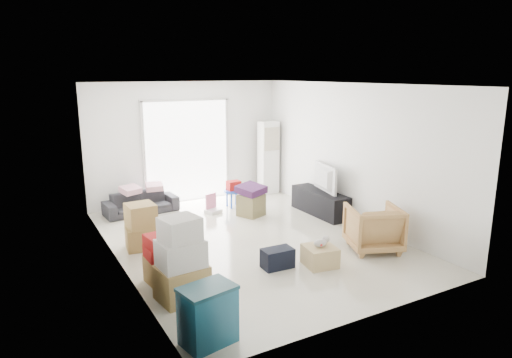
{
  "coord_description": "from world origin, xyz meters",
  "views": [
    {
      "loc": [
        -3.62,
        -6.7,
        2.89
      ],
      "look_at": [
        0.24,
        0.2,
        1.04
      ],
      "focal_mm": 32.0,
      "sensor_mm": 36.0,
      "label": 1
    }
  ],
  "objects_px": {
    "television": "(321,188)",
    "kids_table": "(234,189)",
    "armchair": "(374,226)",
    "storage_bins": "(208,315)",
    "ottoman": "(251,205)",
    "sofa": "(141,200)",
    "wood_crate": "(320,256)",
    "tv_console": "(320,203)",
    "ac_tower": "(268,158)"
  },
  "relations": [
    {
      "from": "kids_table",
      "to": "wood_crate",
      "type": "distance_m",
      "value": 3.48
    },
    {
      "from": "armchair",
      "to": "wood_crate",
      "type": "xyz_separation_m",
      "value": [
        -1.17,
        -0.09,
        -0.26
      ]
    },
    {
      "from": "television",
      "to": "kids_table",
      "type": "bearing_deg",
      "value": 57.12
    },
    {
      "from": "armchair",
      "to": "storage_bins",
      "type": "relative_size",
      "value": 1.25
    },
    {
      "from": "armchair",
      "to": "storage_bins",
      "type": "distance_m",
      "value": 3.66
    },
    {
      "from": "storage_bins",
      "to": "ottoman",
      "type": "xyz_separation_m",
      "value": [
        2.59,
        3.78,
        -0.11
      ]
    },
    {
      "from": "television",
      "to": "wood_crate",
      "type": "xyz_separation_m",
      "value": [
        -1.59,
        -2.11,
        -0.4
      ]
    },
    {
      "from": "television",
      "to": "storage_bins",
      "type": "bearing_deg",
      "value": 141.37
    },
    {
      "from": "ottoman",
      "to": "armchair",
      "type": "bearing_deg",
      "value": -71.32
    },
    {
      "from": "television",
      "to": "armchair",
      "type": "bearing_deg",
      "value": -179.66
    },
    {
      "from": "kids_table",
      "to": "wood_crate",
      "type": "bearing_deg",
      "value": -94.14
    },
    {
      "from": "ac_tower",
      "to": "wood_crate",
      "type": "height_order",
      "value": "ac_tower"
    },
    {
      "from": "wood_crate",
      "to": "television",
      "type": "bearing_deg",
      "value": 53.0
    },
    {
      "from": "ac_tower",
      "to": "tv_console",
      "type": "xyz_separation_m",
      "value": [
        0.05,
        -2.03,
        -0.63
      ]
    },
    {
      "from": "wood_crate",
      "to": "armchair",
      "type": "bearing_deg",
      "value": 4.6
    },
    {
      "from": "television",
      "to": "kids_table",
      "type": "height_order",
      "value": "television"
    },
    {
      "from": "television",
      "to": "tv_console",
      "type": "bearing_deg",
      "value": 0.0
    },
    {
      "from": "ac_tower",
      "to": "sofa",
      "type": "relative_size",
      "value": 1.16
    },
    {
      "from": "tv_console",
      "to": "sofa",
      "type": "distance_m",
      "value": 3.75
    },
    {
      "from": "sofa",
      "to": "ottoman",
      "type": "relative_size",
      "value": 3.37
    },
    {
      "from": "armchair",
      "to": "ottoman",
      "type": "distance_m",
      "value": 2.77
    },
    {
      "from": "ottoman",
      "to": "wood_crate",
      "type": "bearing_deg",
      "value": -95.88
    },
    {
      "from": "tv_console",
      "to": "armchair",
      "type": "xyz_separation_m",
      "value": [
        -0.43,
        -2.02,
        0.17
      ]
    },
    {
      "from": "ottoman",
      "to": "storage_bins",
      "type": "bearing_deg",
      "value": -124.44
    },
    {
      "from": "sofa",
      "to": "storage_bins",
      "type": "relative_size",
      "value": 2.26
    },
    {
      "from": "ac_tower",
      "to": "kids_table",
      "type": "height_order",
      "value": "ac_tower"
    },
    {
      "from": "armchair",
      "to": "sofa",
      "type": "bearing_deg",
      "value": -31.98
    },
    {
      "from": "ac_tower",
      "to": "wood_crate",
      "type": "relative_size",
      "value": 3.83
    },
    {
      "from": "television",
      "to": "ottoman",
      "type": "height_order",
      "value": "television"
    },
    {
      "from": "ac_tower",
      "to": "ottoman",
      "type": "height_order",
      "value": "ac_tower"
    },
    {
      "from": "ac_tower",
      "to": "kids_table",
      "type": "xyz_separation_m",
      "value": [
        -1.29,
        -0.69,
        -0.46
      ]
    },
    {
      "from": "tv_console",
      "to": "television",
      "type": "relative_size",
      "value": 1.53
    },
    {
      "from": "tv_console",
      "to": "sofa",
      "type": "relative_size",
      "value": 0.98
    },
    {
      "from": "sofa",
      "to": "ottoman",
      "type": "distance_m",
      "value": 2.32
    },
    {
      "from": "wood_crate",
      "to": "kids_table",
      "type": "bearing_deg",
      "value": 85.86
    },
    {
      "from": "ac_tower",
      "to": "armchair",
      "type": "height_order",
      "value": "ac_tower"
    },
    {
      "from": "tv_console",
      "to": "storage_bins",
      "type": "xyz_separation_m",
      "value": [
        -3.9,
        -3.17,
        0.09
      ]
    },
    {
      "from": "tv_console",
      "to": "armchair",
      "type": "bearing_deg",
      "value": -101.91
    },
    {
      "from": "tv_console",
      "to": "television",
      "type": "bearing_deg",
      "value": 0.0
    },
    {
      "from": "sofa",
      "to": "armchair",
      "type": "distance_m",
      "value": 4.81
    },
    {
      "from": "tv_console",
      "to": "storage_bins",
      "type": "relative_size",
      "value": 2.23
    },
    {
      "from": "ottoman",
      "to": "kids_table",
      "type": "bearing_deg",
      "value": 92.27
    },
    {
      "from": "sofa",
      "to": "wood_crate",
      "type": "distance_m",
      "value": 4.32
    },
    {
      "from": "ac_tower",
      "to": "television",
      "type": "bearing_deg",
      "value": -88.59
    },
    {
      "from": "ac_tower",
      "to": "armchair",
      "type": "bearing_deg",
      "value": -95.29
    },
    {
      "from": "ottoman",
      "to": "television",
      "type": "bearing_deg",
      "value": -24.7
    },
    {
      "from": "sofa",
      "to": "ottoman",
      "type": "xyz_separation_m",
      "value": [
        1.93,
        -1.28,
        -0.07
      ]
    },
    {
      "from": "ac_tower",
      "to": "sofa",
      "type": "bearing_deg",
      "value": -177.31
    },
    {
      "from": "television",
      "to": "ottoman",
      "type": "relative_size",
      "value": 2.17
    },
    {
      "from": "television",
      "to": "kids_table",
      "type": "relative_size",
      "value": 1.66
    }
  ]
}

